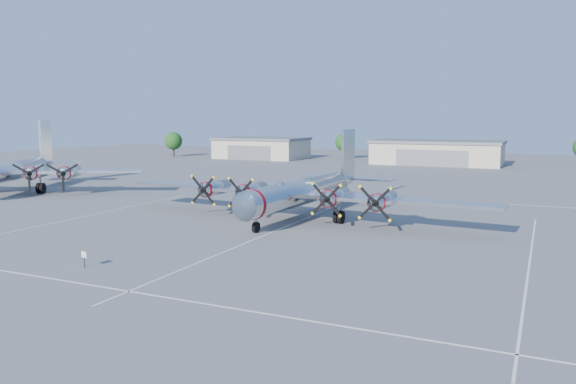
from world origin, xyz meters
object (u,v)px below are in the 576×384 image
at_px(main_bomber_b29, 304,217).
at_px(bomber_west, 15,192).
at_px(info_placard, 84,256).
at_px(hangar_center, 437,152).
at_px(tree_far_west, 173,141).
at_px(hangar_west, 262,148).
at_px(tree_west, 345,142).

height_order(main_bomber_b29, bomber_west, bomber_west).
bearing_deg(info_placard, hangar_center, 99.78).
height_order(tree_far_west, main_bomber_b29, tree_far_west).
distance_m(hangar_west, hangar_center, 45.00).
bearing_deg(hangar_west, info_placard, -69.15).
bearing_deg(hangar_center, main_bomber_b29, -90.44).
bearing_deg(info_placard, hangar_west, 124.34).
relative_size(hangar_center, bomber_west, 0.74).
bearing_deg(tree_west, tree_far_west, -165.07).
bearing_deg(tree_far_west, bomber_west, -71.29).
relative_size(bomber_west, info_placard, 33.11).
bearing_deg(info_placard, tree_far_west, 136.68).
height_order(tree_far_west, info_placard, tree_far_west).
height_order(main_bomber_b29, info_placard, main_bomber_b29).
bearing_deg(hangar_west, hangar_center, -0.00).
bearing_deg(tree_far_west, hangar_west, 9.01).
bearing_deg(tree_west, bomber_west, -104.46).
height_order(hangar_west, main_bomber_b29, hangar_west).
bearing_deg(main_bomber_b29, hangar_center, 93.43).
bearing_deg(info_placard, main_bomber_b29, 90.32).
height_order(hangar_west, tree_west, tree_west).
height_order(tree_far_west, bomber_west, tree_far_west).
xyz_separation_m(tree_west, info_placard, (18.46, -109.00, -3.41)).
relative_size(hangar_west, tree_west, 3.40).
distance_m(tree_far_west, main_bomber_b29, 99.77).
relative_size(hangar_center, tree_far_west, 4.31).
xyz_separation_m(tree_far_west, main_bomber_b29, (69.42, -71.54, -4.22)).
bearing_deg(main_bomber_b29, tree_far_west, 138.01).
bearing_deg(info_placard, bomber_west, 159.50).
xyz_separation_m(hangar_center, tree_west, (-25.00, 8.04, 1.51)).
height_order(hangar_west, hangar_center, same).
bearing_deg(tree_west, main_bomber_b29, -73.71).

